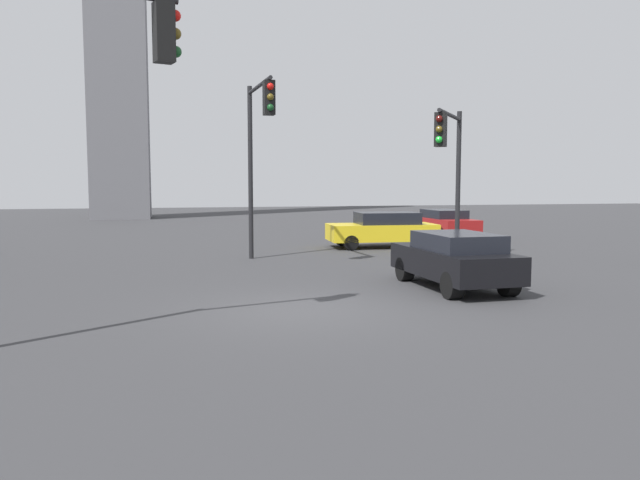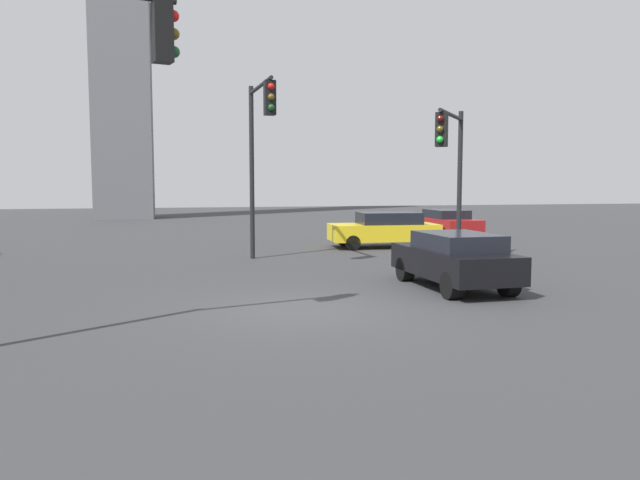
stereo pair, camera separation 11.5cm
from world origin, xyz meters
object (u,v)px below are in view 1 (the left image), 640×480
Objects in this scene: car_4 at (383,229)px; traffic_light_2 at (258,134)px; traffic_light_1 at (39,77)px; car_1 at (454,259)px; car_5 at (445,223)px; traffic_light_0 at (450,153)px.

traffic_light_2 is at bearing 38.41° from car_4.
car_1 is (8.76, 3.53, -3.51)m from traffic_light_1.
traffic_light_1 is 22.61m from car_5.
traffic_light_0 reaches higher than car_5.
traffic_light_1 is at bearing 55.52° from car_4.
traffic_light_0 is 10.39m from car_5.
traffic_light_0 is 0.85× the size of traffic_light_1.
car_1 is (-1.80, -4.19, -2.79)m from traffic_light_0.
traffic_light_1 is at bearing -16.78° from traffic_light_0.
car_5 is at bearing -137.25° from car_4.
traffic_light_0 is at bearing 71.18° from traffic_light_2.
car_5 is at bearing -167.24° from traffic_light_0.
traffic_light_2 is at bearing 47.62° from traffic_light_1.
car_4 is at bearing -10.51° from car_1.
car_1 is 9.84m from car_4.
traffic_light_2 is at bearing -53.36° from car_5.
car_5 is (4.11, 9.12, -2.82)m from traffic_light_0.
traffic_light_0 is 6.10m from traffic_light_2.
traffic_light_2 is 1.33× the size of car_4.
traffic_light_1 is 1.01× the size of traffic_light_2.
traffic_light_0 is 1.13× the size of car_4.
traffic_light_2 is 7.86m from car_1.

